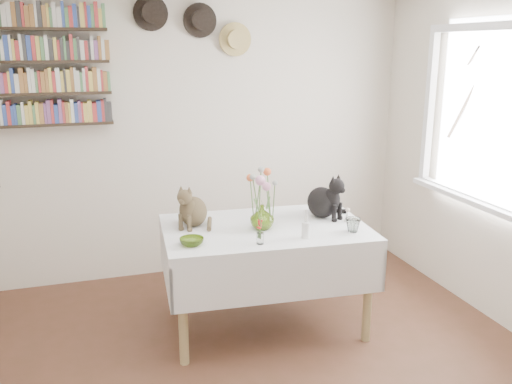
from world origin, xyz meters
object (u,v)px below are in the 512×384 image
object	(u,v)px
tabby_cat	(193,204)
black_cat	(322,194)
dining_table	(265,251)
flower_vase	(262,217)
bookshelf_unit	(42,67)

from	to	relation	value
tabby_cat	black_cat	size ratio (longest dim) A/B	0.93
dining_table	tabby_cat	xyz separation A→B (m)	(-0.48, 0.18, 0.35)
tabby_cat	flower_vase	size ratio (longest dim) A/B	1.83
flower_vase	bookshelf_unit	size ratio (longest dim) A/B	0.17
black_cat	dining_table	bearing A→B (deg)	160.93
black_cat	tabby_cat	bearing A→B (deg)	144.26
tabby_cat	black_cat	bearing A→B (deg)	33.75
dining_table	tabby_cat	bearing A→B (deg)	158.86
dining_table	bookshelf_unit	bearing A→B (deg)	142.16
flower_vase	bookshelf_unit	distance (m)	2.07
dining_table	tabby_cat	distance (m)	0.62
dining_table	black_cat	size ratio (longest dim) A/B	4.35
tabby_cat	bookshelf_unit	bearing A→B (deg)	174.96
tabby_cat	flower_vase	distance (m)	0.50
tabby_cat	bookshelf_unit	xyz separation A→B (m)	(-0.96, 0.93, 0.92)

